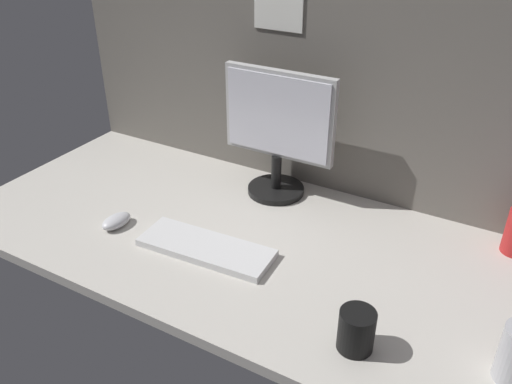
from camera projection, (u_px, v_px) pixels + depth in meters
ground_plane at (266, 243)px, 147.89cm from camera, size 180.00×80.00×3.00cm
cubicle_wall_back at (326, 82)px, 158.16cm from camera, size 180.00×5.50×68.35cm
monitor at (278, 130)px, 159.38cm from camera, size 35.73×18.00×39.74cm
keyboard at (206, 248)px, 141.78cm from camera, size 37.71×15.18×2.00cm
mouse at (116, 221)px, 151.82cm from camera, size 6.54×10.12×3.40cm
mug_black_travel at (356, 330)px, 110.24cm from camera, size 7.83×7.83×9.60cm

